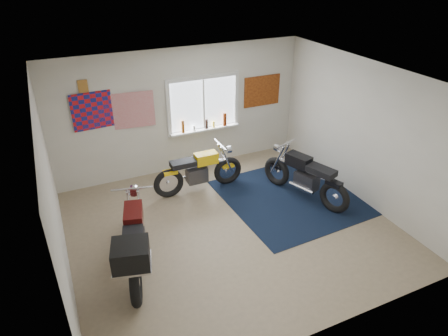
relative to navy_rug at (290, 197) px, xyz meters
name	(u,v)px	position (x,y,z in m)	size (l,w,h in m)	color
ground	(231,227)	(-1.52, -0.40, -0.01)	(5.50, 5.50, 0.00)	#9E896B
room_shell	(232,145)	(-1.52, -0.40, 1.63)	(5.50, 5.50, 5.50)	white
navy_rug	(290,197)	(0.00, 0.00, 0.00)	(2.50, 2.60, 0.01)	black
window_assembly	(204,108)	(-1.02, 2.07, 1.36)	(1.66, 0.17, 1.26)	white
oil_bottles	(208,123)	(-0.94, 2.00, 1.02)	(1.07, 0.09, 0.30)	brown
flag_display	(83,86)	(-3.42, 2.08, 2.14)	(1.60, 0.10, 1.17)	red
triumph_poster	(262,91)	(0.43, 2.08, 1.54)	(0.90, 0.03, 0.70)	#A54C14
yellow_triumph	(198,172)	(-1.57, 1.04, 0.42)	(1.91, 0.57, 0.96)	black
black_chrome_bike	(305,177)	(0.23, -0.10, 0.45)	(0.87, 1.95, 1.04)	black
maroon_tourer	(135,243)	(-3.32, -0.85, 0.57)	(0.96, 2.16, 1.10)	black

